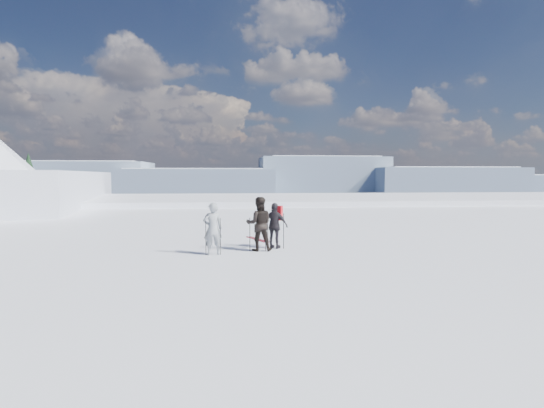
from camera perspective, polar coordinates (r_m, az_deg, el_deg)
The scene contains 8 objects.
lake_basin at distance 43.59m, azimuth -1.47°, elevation -8.24°, with size 820.00×820.00×71.62m.
far_mountain_range at distance 468.52m, azimuth -1.44°, elevation 2.78°, with size 770.00×110.00×53.00m.
skier_grey at distance 14.59m, azimuth -7.97°, elevation -3.31°, with size 0.65×0.43×1.79m, color gray.
skier_dark at distance 15.23m, azimuth -1.75°, elevation -2.69°, with size 0.94×0.74×1.94m, color black.
skier_pack at distance 15.70m, azimuth 0.39°, elevation -2.93°, with size 0.99×0.41×1.70m, color black.
backpack at distance 15.84m, azimuth 0.73°, elevation 1.18°, with size 0.36×0.20×0.54m, color red.
ski_poles at distance 15.10m, azimuth -3.05°, elevation -4.03°, with size 2.81×1.05×1.34m.
skis_loose at distance 17.92m, azimuth -1.99°, elevation -4.76°, with size 0.89×1.60×0.03m.
Camera 1 is at (-2.92, -12.50, 2.74)m, focal length 28.00 mm.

